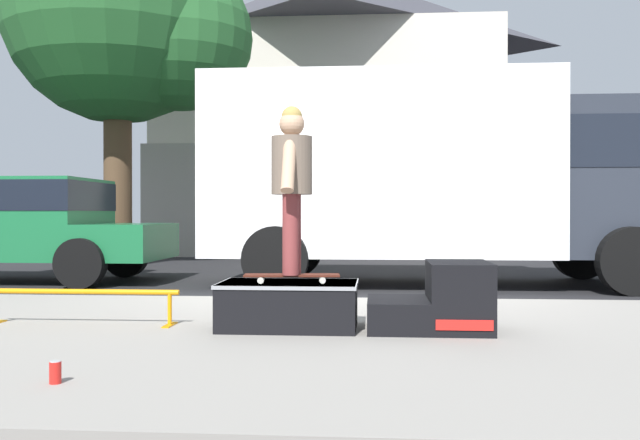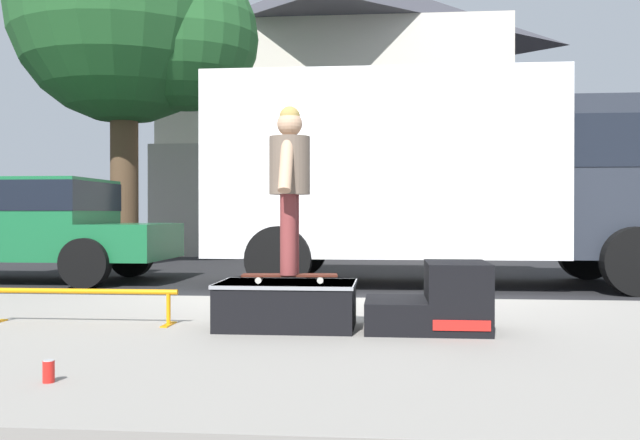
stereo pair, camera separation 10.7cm
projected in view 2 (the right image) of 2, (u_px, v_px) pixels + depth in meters
ground_plane at (302, 302)px, 8.54m from camera, size 140.00×140.00×0.00m
sidewalk_slab at (257, 342)px, 5.56m from camera, size 50.00×5.00×0.12m
skate_box at (287, 303)px, 5.85m from camera, size 1.13×0.73×0.38m
kicker_ramp at (438, 302)px, 5.74m from camera, size 0.99×0.74×0.56m
grind_rail at (81, 297)px, 6.07m from camera, size 1.69×0.28×0.30m
skateboard at (290, 276)px, 5.80m from camera, size 0.80×0.27×0.07m
skater_kid at (290, 176)px, 5.79m from camera, size 0.33×0.71×1.38m
soda_can at (49, 371)px, 3.97m from camera, size 0.07×0.07×0.13m
box_truck at (448, 171)px, 10.54m from camera, size 6.91×2.63×3.05m
pickup_truck_green at (3, 225)px, 11.21m from camera, size 5.70×2.09×1.61m
street_tree_main at (137, 18)px, 14.36m from camera, size 5.05×4.59×7.49m
house_behind at (340, 108)px, 21.25m from camera, size 9.54×8.23×8.40m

